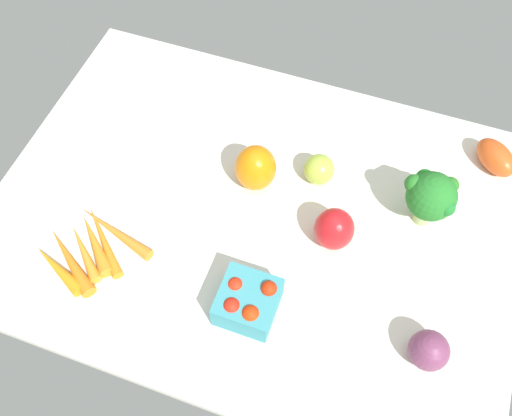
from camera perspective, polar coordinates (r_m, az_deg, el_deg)
The scene contains 9 objects.
tablecloth at distance 114.88cm, azimuth 0.00°, elevation -0.78°, with size 104.00×76.00×2.00cm, color silver.
carrot_bunch at distance 113.15cm, azimuth -16.41°, elevation -4.02°, with size 21.57×18.88×2.91cm.
roma_tomato at distance 127.93cm, azimuth 22.70°, elevation 4.66°, with size 9.73×5.72×5.72cm, color #D8501D.
bell_pepper_orange at distance 113.79cm, azimuth -0.05°, elevation 4.01°, with size 8.30×8.30×10.25cm, color orange.
berry_basket at distance 102.02cm, azimuth -0.85°, elevation -9.28°, with size 10.22×10.22×7.23cm.
heirloom_tomato_green at distance 116.69cm, azimuth 6.27°, elevation 3.84°, with size 6.29×6.29×6.29cm, color #A0BC3F.
broccoli_head at distance 111.52cm, azimuth 16.98°, elevation 1.16°, with size 10.26×9.69×12.91cm.
bell_pepper_red at distance 108.13cm, azimuth 7.77°, elevation -2.07°, with size 7.54×7.54×8.87cm, color red.
red_onion_center at distance 103.09cm, azimuth 16.78°, elevation -13.37°, with size 6.98×6.98×6.98cm, color #723758.
Camera 1 is at (19.72, -55.06, 99.88)cm, focal length 40.29 mm.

